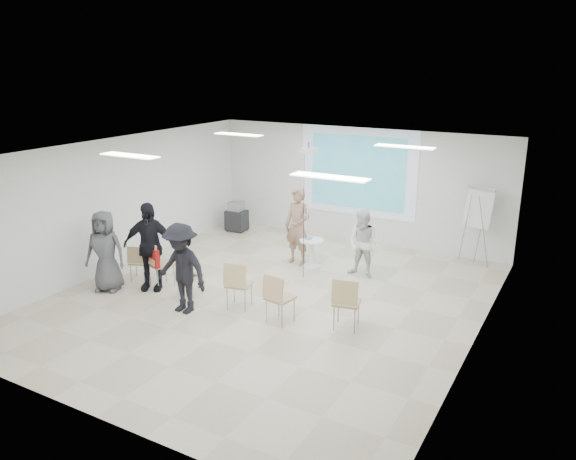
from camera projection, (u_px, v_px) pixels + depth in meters
The scene contains 30 objects.
floor at pixel (269, 301), 11.34m from camera, with size 8.00×9.00×0.10m, color beige.
ceiling at pixel (267, 148), 10.45m from camera, with size 8.00×9.00×0.10m, color white.
wall_back at pixel (358, 185), 14.70m from camera, with size 8.00×0.10×3.00m, color silver.
wall_left at pixel (116, 203), 12.80m from camera, with size 0.10×9.00×3.00m, color silver.
wall_right at pixel (483, 263), 9.00m from camera, with size 0.10×9.00×3.00m, color silver.
projection_halo at pixel (358, 172), 14.54m from camera, with size 3.20×0.01×2.30m, color silver.
projection_image at pixel (357, 172), 14.53m from camera, with size 2.60×0.01×1.90m, color teal.
pedestal_table at pixel (312, 252), 12.97m from camera, with size 0.68×0.68×0.70m.
player_left at pixel (298, 221), 13.06m from camera, with size 0.75×0.51×2.07m, color #9F7661.
player_right at pixel (364, 240), 12.31m from camera, with size 0.81×0.65×1.68m, color white.
controller_left at pixel (310, 206), 13.09m from camera, with size 0.04×0.11×0.04m, color white.
controller_right at pixel (361, 224), 12.52m from camera, with size 0.04×0.13×0.04m, color white.
chair_far_left at pixel (138, 260), 12.17m from camera, with size 0.50×0.51×0.80m.
chair_left_mid at pixel (157, 261), 11.77m from camera, with size 0.62×0.64×1.00m.
chair_left_inner at pixel (188, 274), 11.35m from camera, with size 0.40×0.42×0.83m.
chair_center at pixel (237, 282), 10.71m from camera, with size 0.55×0.58×0.97m.
chair_right_inner at pixel (278, 295), 10.12m from camera, with size 0.51×0.54×0.95m.
chair_right_far at pixel (346, 300), 9.88m from camera, with size 0.56×0.58×0.99m.
red_jacket at pixel (153, 257), 11.60m from camera, with size 0.41×0.09×0.39m, color #A31714.
laptop at pixel (191, 274), 11.44m from camera, with size 0.30×0.22×0.02m, color black.
audience_left at pixel (149, 240), 11.55m from camera, with size 1.25×0.75×2.15m, color black.
audience_mid at pixel (181, 263), 10.49m from camera, with size 1.29×0.70×1.99m, color black.
audience_outer at pixel (105, 246), 11.53m from camera, with size 0.94×0.62×1.92m, color #505055.
flipchart_easel at pixel (479, 209), 12.92m from camera, with size 0.76×0.60×1.84m.
av_cart at pixel (237, 218), 15.80m from camera, with size 0.58×0.48×0.83m.
ceiling_projector at pixel (308, 157), 11.75m from camera, with size 0.30×0.25×3.00m.
fluor_panel_nw at pixel (239, 134), 13.08m from camera, with size 1.20×0.30×0.02m, color white.
fluor_panel_ne at pixel (405, 147), 11.20m from camera, with size 1.20×0.30×0.02m, color white.
fluor_panel_sw at pixel (130, 156), 10.16m from camera, with size 1.20×0.30×0.02m, color white.
fluor_panel_se at pixel (330, 177), 8.28m from camera, with size 1.20×0.30×0.02m, color white.
Camera 1 is at (5.46, -8.91, 4.61)m, focal length 35.00 mm.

